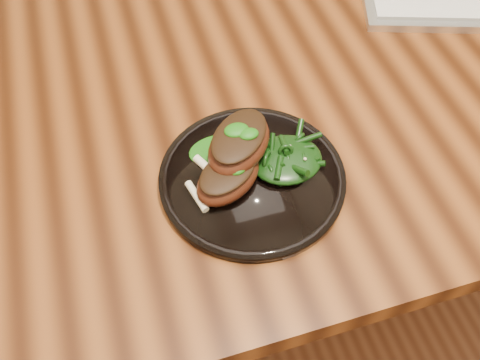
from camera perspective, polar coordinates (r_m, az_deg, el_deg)
name	(u,v)px	position (r m, az deg, el deg)	size (l,w,h in m)	color
desk	(317,110)	(0.96, 8.21, 7.37)	(1.60, 0.80, 0.75)	black
plate	(252,178)	(0.74, 1.31, 0.23)	(0.26, 0.26, 0.02)	black
lamb_chop_front	(228,177)	(0.71, -1.33, 0.36)	(0.12, 0.11, 0.05)	#4A1C0E
lamb_chop_back	(239,143)	(0.72, -0.14, 3.98)	(0.13, 0.13, 0.05)	#4A1C0E
herb_smear	(219,150)	(0.76, -2.27, 3.26)	(0.09, 0.06, 0.01)	#0B4A07
greens_heap	(287,156)	(0.74, 4.99, 2.52)	(0.10, 0.09, 0.04)	black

